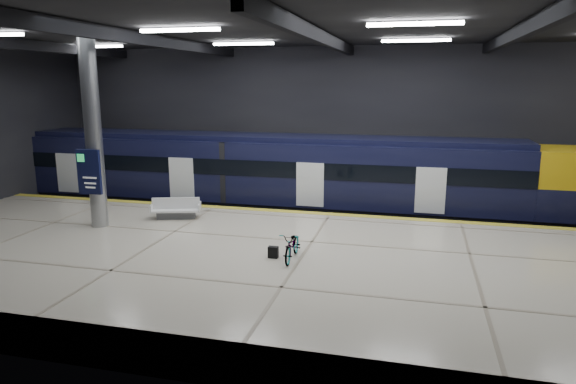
% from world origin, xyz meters
% --- Properties ---
extents(ground, '(30.00, 30.00, 0.00)m').
position_xyz_m(ground, '(0.00, 0.00, 0.00)').
color(ground, black).
rests_on(ground, ground).
extents(room_shell, '(30.10, 16.10, 8.05)m').
position_xyz_m(room_shell, '(-0.00, 0.00, 5.72)').
color(room_shell, black).
rests_on(room_shell, ground).
extents(platform, '(30.00, 11.00, 1.10)m').
position_xyz_m(platform, '(0.00, -2.50, 0.55)').
color(platform, beige).
rests_on(platform, ground).
extents(safety_strip, '(30.00, 0.40, 0.01)m').
position_xyz_m(safety_strip, '(0.00, 2.75, 1.11)').
color(safety_strip, gold).
rests_on(safety_strip, platform).
extents(rails, '(30.00, 1.52, 0.16)m').
position_xyz_m(rails, '(0.00, 5.50, 0.08)').
color(rails, gray).
rests_on(rails, ground).
extents(train, '(29.40, 2.84, 3.79)m').
position_xyz_m(train, '(-2.33, 5.50, 2.06)').
color(train, black).
rests_on(train, ground).
extents(bench, '(2.03, 1.33, 0.83)m').
position_xyz_m(bench, '(-5.74, 0.65, 1.39)').
color(bench, '#595B60').
rests_on(bench, platform).
extents(bicycle, '(0.61, 1.69, 0.88)m').
position_xyz_m(bicycle, '(-0.22, -2.85, 1.54)').
color(bicycle, '#99999E').
rests_on(bicycle, platform).
extents(pannier_bag, '(0.30, 0.18, 0.35)m').
position_xyz_m(pannier_bag, '(-0.82, -2.85, 1.28)').
color(pannier_bag, black).
rests_on(pannier_bag, platform).
extents(info_column, '(0.90, 0.78, 6.90)m').
position_xyz_m(info_column, '(-8.00, -1.03, 4.46)').
color(info_column, '#9EA0A5').
rests_on(info_column, platform).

